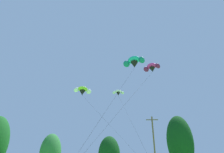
{
  "coord_description": "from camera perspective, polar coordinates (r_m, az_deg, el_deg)",
  "views": [
    {
      "loc": [
        0.71,
        -1.57,
        1.98
      ],
      "look_at": [
        0.09,
        20.39,
        12.74
      ],
      "focal_mm": 32.51,
      "sensor_mm": 36.0,
      "label": 1
    }
  ],
  "objects": [
    {
      "name": "treeline_tree_c",
      "position": [
        50.11,
        -16.97,
        -19.91
      ],
      "size": [
        4.69,
        4.69,
        10.7
      ],
      "color": "#472D19",
      "rests_on": "ground_plane"
    },
    {
      "name": "treeline_tree_e",
      "position": [
        49.1,
        18.59,
        -16.93
      ],
      "size": [
        5.69,
        5.69,
        14.41
      ],
      "color": "#472D19",
      "rests_on": "ground_plane"
    },
    {
      "name": "utility_pole",
      "position": [
        38.53,
        11.88,
        -19.22
      ],
      "size": [
        2.2,
        0.26,
        11.96
      ],
      "color": "brown",
      "rests_on": "ground_plane"
    },
    {
      "name": "parafoil_kite_high_magenta",
      "position": [
        33.45,
        11.16,
        2.45
      ],
      "size": [
        11.56,
        14.07,
        17.26
      ],
      "color": "#D12893"
    },
    {
      "name": "parafoil_kite_mid_white",
      "position": [
        35.82,
        1.8,
        -4.58
      ],
      "size": [
        5.45,
        8.79,
        14.06
      ],
      "color": "white"
    },
    {
      "name": "parafoil_kite_far_teal",
      "position": [
        28.07,
        6.23,
        4.04
      ],
      "size": [
        8.41,
        9.25,
        15.67
      ],
      "color": "teal"
    },
    {
      "name": "parafoil_kite_low_lime_white",
      "position": [
        40.98,
        -8.29,
        -3.98
      ],
      "size": [
        13.29,
        13.67,
        16.51
      ],
      "color": "#93D633"
    }
  ]
}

